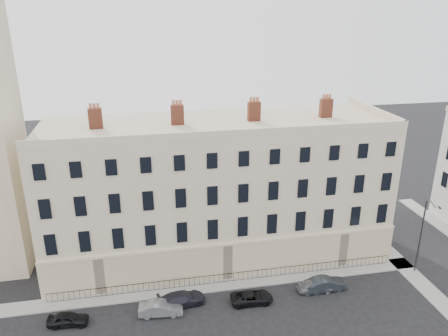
{
  "coord_description": "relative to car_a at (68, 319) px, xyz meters",
  "views": [
    {
      "loc": [
        -13.7,
        -31.24,
        26.34
      ],
      "look_at": [
        -5.58,
        10.0,
        10.67
      ],
      "focal_mm": 35.0,
      "sensor_mm": 36.0,
      "label": 1
    }
  ],
  "objects": [
    {
      "name": "car_a",
      "position": [
        0.0,
        0.0,
        0.0
      ],
      "size": [
        3.64,
        1.75,
        1.2
      ],
      "primitive_type": "imported",
      "rotation": [
        0.0,
        0.0,
        1.47
      ],
      "color": "black",
      "rests_on": "ground"
    },
    {
      "name": "streetlamp",
      "position": [
        34.75,
        1.38,
        3.96
      ],
      "size": [
        0.7,
        1.73,
        8.23
      ],
      "rotation": [
        0.0,
        0.0,
        -0.31
      ],
      "color": "#2D2C31",
      "rests_on": "ground"
    },
    {
      "name": "car_b",
      "position": [
        8.05,
        -0.19,
        0.05
      ],
      "size": [
        4.08,
        1.76,
        1.31
      ],
      "primitive_type": "imported",
      "rotation": [
        0.0,
        0.0,
        1.47
      ],
      "color": "slate",
      "rests_on": "ground"
    },
    {
      "name": "car_d",
      "position": [
        16.56,
        -0.13,
        -0.04
      ],
      "size": [
        4.08,
        2.0,
        1.12
      ],
      "primitive_type": "imported",
      "rotation": [
        0.0,
        0.0,
        1.53
      ],
      "color": "black",
      "rests_on": "ground"
    },
    {
      "name": "car_f",
      "position": [
        24.19,
        0.37,
        0.07
      ],
      "size": [
        4.12,
        1.54,
        1.34
      ],
      "primitive_type": "imported",
      "rotation": [
        0.0,
        0.0,
        1.6
      ],
      "color": "#22282E",
      "rests_on": "ground"
    },
    {
      "name": "car_c",
      "position": [
        10.06,
        0.81,
        0.05
      ],
      "size": [
        4.71,
        2.48,
        1.3
      ],
      "primitive_type": "imported",
      "rotation": [
        0.0,
        0.0,
        1.72
      ],
      "color": "#20202B",
      "rests_on": "ground"
    },
    {
      "name": "car_e",
      "position": [
        23.1,
        0.37,
        -0.01
      ],
      "size": [
        3.55,
        1.59,
        1.19
      ],
      "primitive_type": "imported",
      "rotation": [
        0.0,
        0.0,
        1.52
      ],
      "color": "slate",
      "rests_on": "ground"
    },
    {
      "name": "railings",
      "position": [
        15.1,
        3.43,
        -0.05
      ],
      "size": [
        35.0,
        0.04,
        0.96
      ],
      "color": "black",
      "rests_on": "ground"
    },
    {
      "name": "pavement_terrace",
      "position": [
        11.1,
        3.03,
        -0.54
      ],
      "size": [
        48.0,
        2.0,
        0.12
      ],
      "primitive_type": "cube",
      "color": "gray",
      "rests_on": "ground"
    },
    {
      "name": "pavement_east_return",
      "position": [
        34.1,
        6.03,
        -0.54
      ],
      "size": [
        2.0,
        24.0,
        0.12
      ],
      "primitive_type": "cube",
      "color": "gray",
      "rests_on": "ground"
    },
    {
      "name": "ground",
      "position": [
        21.1,
        -1.97,
        -0.6
      ],
      "size": [
        160.0,
        160.0,
        0.0
      ],
      "primitive_type": "plane",
      "color": "black",
      "rests_on": "ground"
    },
    {
      "name": "terrace",
      "position": [
        15.13,
        10.0,
        6.9
      ],
      "size": [
        36.22,
        12.22,
        17.0
      ],
      "color": "beige",
      "rests_on": "ground"
    }
  ]
}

